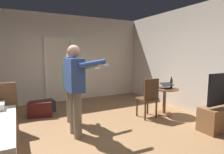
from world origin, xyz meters
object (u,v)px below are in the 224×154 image
tv_flatscreen (224,113)px  laptop (165,86)px  bottle_on_table (171,83)px  wooden_chair (149,96)px  suitcase_small (40,109)px  person_blue_shirt (75,84)px  side_table (165,96)px  suitcase_dark (43,106)px  person_striped_shirt (72,83)px

tv_flatscreen → laptop: bearing=111.7°
bottle_on_table → wooden_chair: bearing=177.3°
tv_flatscreen → suitcase_small: tv_flatscreen is taller
laptop → person_blue_shirt: person_blue_shirt is taller
side_table → bottle_on_table: bottle_on_table is taller
bottle_on_table → suitcase_small: bearing=155.5°
side_table → bottle_on_table: size_ratio=2.40×
wooden_chair → suitcase_small: size_ratio=1.75×
tv_flatscreen → person_blue_shirt: 3.16m
suitcase_dark → suitcase_small: 0.37m
laptop → tv_flatscreen: bearing=-68.3°
bottle_on_table → person_blue_shirt: (-2.57, -0.09, 0.20)m
person_blue_shirt → person_striped_shirt: size_ratio=1.08×
suitcase_dark → suitcase_small: (-0.10, -0.36, 0.04)m
side_table → laptop: 0.28m
side_table → person_blue_shirt: person_blue_shirt is taller
person_blue_shirt → person_striped_shirt: 0.65m
side_table → person_striped_shirt: 2.40m
suitcase_small → bottle_on_table: bearing=-10.3°
wooden_chair → suitcase_dark: (-2.26, 1.72, -0.39)m
bottle_on_table → person_blue_shirt: bearing=-177.9°
suitcase_small → laptop: bearing=-11.0°
person_blue_shirt → suitcase_dark: person_blue_shirt is taller
tv_flatscreen → person_blue_shirt: person_blue_shirt is taller
tv_flatscreen → person_blue_shirt: bearing=158.9°
suitcase_dark → side_table: bearing=-36.6°
side_table → laptop: size_ratio=1.87×
laptop → bottle_on_table: size_ratio=1.29×
tv_flatscreen → side_table: bearing=109.5°
bottle_on_table → person_blue_shirt: size_ratio=0.17×
tv_flatscreen → bottle_on_table: size_ratio=4.10×
laptop → bottle_on_table: (0.18, -0.04, 0.07)m
tv_flatscreen → suitcase_small: bearing=142.4°
wooden_chair → person_blue_shirt: bearing=-176.1°
wooden_chair → tv_flatscreen: bearing=-50.6°
side_table → bottle_on_table: (0.14, -0.08, 0.35)m
tv_flatscreen → laptop: (-0.49, 1.24, 0.41)m
laptop → wooden_chair: wooden_chair is taller
bottle_on_table → person_striped_shirt: person_striped_shirt is taller
person_striped_shirt → bottle_on_table: bearing=-12.5°
side_table → suitcase_dark: bearing=149.3°
laptop → person_blue_shirt: 2.41m
person_striped_shirt → suitcase_dark: person_striped_shirt is taller
wooden_chair → suitcase_small: (-2.36, 1.36, -0.35)m
person_striped_shirt → suitcase_small: bearing=125.5°
person_striped_shirt → suitcase_dark: bearing=112.7°
suitcase_small → wooden_chair: bearing=-15.7°
wooden_chair → person_striped_shirt: 1.87m
side_table → wooden_chair: size_ratio=0.71×
tv_flatscreen → person_blue_shirt: size_ratio=0.69×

